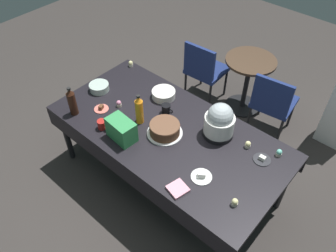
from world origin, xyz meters
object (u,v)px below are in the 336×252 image
(cupcake_rose, at_px, (235,202))
(cupcake_vanilla, at_px, (131,64))
(maroon_chair_left, at_px, (204,68))
(round_cafe_table, at_px, (248,75))
(glass_salad_bowl, at_px, (99,87))
(dessert_plate_charcoal, at_px, (262,159))
(dessert_plate_coral, at_px, (101,108))
(coffee_mug_black, at_px, (166,109))
(soda_bottle_orange_juice, at_px, (139,110))
(cupcake_cocoa, at_px, (119,104))
(maroon_chair_right, at_px, (273,101))
(cupcake_mint, at_px, (248,145))
(frosted_layer_cake, at_px, (165,129))
(dessert_plate_white, at_px, (201,176))
(ceramic_snack_bowl, at_px, (164,94))
(soda_bottle_cola, at_px, (72,102))
(slow_cooker, at_px, (219,122))
(cupcake_berry, at_px, (279,153))
(soda_carton, at_px, (121,130))
(coffee_mug_red, at_px, (102,125))
(potluck_table, at_px, (168,135))

(cupcake_rose, xyz_separation_m, cupcake_vanilla, (-1.86, 0.74, 0.00))
(maroon_chair_left, distance_m, round_cafe_table, 0.54)
(glass_salad_bowl, bearing_deg, dessert_plate_charcoal, 9.28)
(dessert_plate_coral, relative_size, cupcake_vanilla, 2.09)
(cupcake_rose, bearing_deg, cupcake_vanilla, 158.23)
(coffee_mug_black, bearing_deg, dessert_plate_charcoal, 4.95)
(soda_bottle_orange_juice, relative_size, coffee_mug_black, 2.52)
(cupcake_cocoa, xyz_separation_m, coffee_mug_black, (0.41, 0.24, 0.01))
(maroon_chair_right, bearing_deg, cupcake_cocoa, -125.67)
(cupcake_mint, relative_size, maroon_chair_right, 0.08)
(coffee_mug_black, relative_size, maroon_chair_left, 0.15)
(cupcake_mint, relative_size, round_cafe_table, 0.09)
(dessert_plate_coral, relative_size, coffee_mug_black, 1.13)
(dessert_plate_charcoal, height_order, maroon_chair_right, maroon_chair_right)
(frosted_layer_cake, xyz_separation_m, dessert_plate_charcoal, (0.81, 0.31, -0.04))
(dessert_plate_white, bearing_deg, ceramic_snack_bowl, 148.62)
(glass_salad_bowl, bearing_deg, soda_bottle_cola, -76.62)
(cupcake_cocoa, xyz_separation_m, maroon_chair_left, (0.03, 1.37, -0.29))
(dessert_plate_white, distance_m, soda_bottle_cola, 1.39)
(dessert_plate_coral, distance_m, cupcake_mint, 1.42)
(soda_bottle_orange_juice, bearing_deg, cupcake_rose, -8.61)
(maroon_chair_right, xyz_separation_m, round_cafe_table, (-0.46, 0.22, 0.01))
(cupcake_cocoa, distance_m, coffee_mug_black, 0.47)
(ceramic_snack_bowl, height_order, soda_bottle_cola, soda_bottle_cola)
(slow_cooker, distance_m, soda_bottle_cola, 1.37)
(slow_cooker, bearing_deg, cupcake_berry, 14.18)
(dessert_plate_coral, bearing_deg, soda_carton, -16.28)
(dessert_plate_white, distance_m, coffee_mug_black, 0.82)
(dessert_plate_charcoal, distance_m, soda_bottle_cola, 1.78)
(dessert_plate_white, xyz_separation_m, cupcake_rose, (0.34, -0.04, 0.02))
(dessert_plate_charcoal, relative_size, cupcake_cocoa, 2.20)
(coffee_mug_black, height_order, coffee_mug_red, coffee_mug_black)
(potluck_table, xyz_separation_m, ceramic_snack_bowl, (-0.34, 0.32, 0.10))
(ceramic_snack_bowl, bearing_deg, soda_bottle_orange_juice, -79.82)
(glass_salad_bowl, bearing_deg, cupcake_vanilla, 97.06)
(dessert_plate_white, distance_m, maroon_chair_left, 1.89)
(ceramic_snack_bowl, xyz_separation_m, cupcake_vanilla, (-0.63, 0.16, -0.01))
(potluck_table, height_order, soda_bottle_orange_juice, soda_bottle_orange_juice)
(cupcake_rose, height_order, cupcake_vanilla, same)
(cupcake_mint, relative_size, coffee_mug_red, 0.57)
(maroon_chair_right, bearing_deg, round_cafe_table, 153.95)
(potluck_table, bearing_deg, cupcake_vanilla, 153.78)
(coffee_mug_red, bearing_deg, soda_bottle_cola, -173.36)
(soda_carton, relative_size, round_cafe_table, 0.36)
(coffee_mug_black, bearing_deg, dessert_plate_white, -28.51)
(potluck_table, height_order, frosted_layer_cake, frosted_layer_cake)
(ceramic_snack_bowl, bearing_deg, maroon_chair_left, 101.79)
(glass_salad_bowl, relative_size, ceramic_snack_bowl, 0.85)
(ceramic_snack_bowl, height_order, dessert_plate_white, ceramic_snack_bowl)
(cupcake_mint, distance_m, coffee_mug_red, 1.30)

